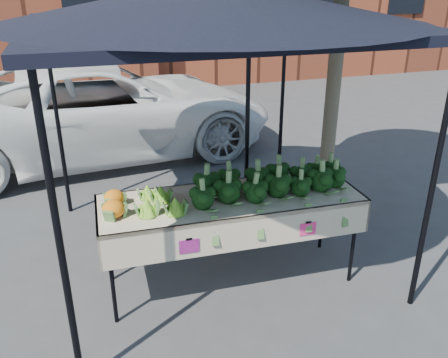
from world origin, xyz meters
TOP-DOWN VIEW (x-y plane):
  - ground at (0.00, 0.00)m, footprint 90.00×90.00m
  - table at (0.11, -0.05)m, footprint 2.44×0.92m
  - canopy at (0.10, 0.55)m, footprint 3.16×3.16m
  - broccoli_heap at (0.50, -0.02)m, footprint 1.60×0.57m
  - romanesco_cluster at (-0.56, -0.01)m, footprint 0.43×0.57m
  - cauliflower_pair at (-0.93, 0.02)m, footprint 0.23×0.43m
  - street_tree at (1.60, 0.82)m, footprint 2.38×2.38m

SIDE VIEW (x-z plane):
  - ground at x=0.00m, z-range 0.00..0.00m
  - table at x=0.11m, z-range 0.00..0.90m
  - cauliflower_pair at x=-0.93m, z-range 0.90..1.08m
  - romanesco_cluster at x=-0.56m, z-range 0.90..1.10m
  - broccoli_heap at x=0.50m, z-range 0.90..1.16m
  - canopy at x=0.10m, z-range 0.00..2.74m
  - street_tree at x=1.60m, z-range 0.00..4.68m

